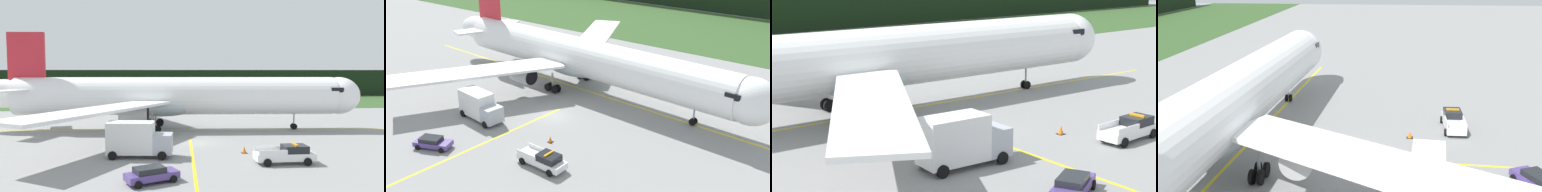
# 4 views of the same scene
# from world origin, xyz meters

# --- Properties ---
(ground) EXTENTS (320.00, 320.00, 0.00)m
(ground) POSITION_xyz_m (0.00, 0.00, 0.00)
(ground) COLOR gray
(taxiway_centerline_main) EXTENTS (75.68, 3.87, 0.01)m
(taxiway_centerline_main) POSITION_xyz_m (-2.39, 9.87, 0.00)
(taxiway_centerline_main) COLOR yellow
(taxiway_centerline_main) RESTS_ON ground
(taxiway_centerline_spur) EXTENTS (1.97, 35.40, 0.01)m
(taxiway_centerline_spur) POSITION_xyz_m (-1.68, -15.70, 0.00)
(taxiway_centerline_spur) COLOR yellow
(taxiway_centerline_spur) RESTS_ON ground
(airliner) EXTENTS (57.91, 49.62, 14.61)m
(airliner) POSITION_xyz_m (-2.92, 9.90, 5.03)
(airliner) COLOR white
(airliner) RESTS_ON ground
(ops_pickup_truck) EXTENTS (5.71, 2.25, 1.94)m
(ops_pickup_truck) POSITION_xyz_m (7.55, -10.29, 0.90)
(ops_pickup_truck) COLOR white
(ops_pickup_truck) RESTS_ON ground
(catering_truck) EXTENTS (6.81, 3.18, 3.84)m
(catering_truck) POSITION_xyz_m (-6.95, -6.69, 1.91)
(catering_truck) COLOR #A8ADB8
(catering_truck) RESTS_ON ground
(staff_car) EXTENTS (4.57, 3.38, 1.30)m
(staff_car) POSITION_xyz_m (-5.22, -15.10, 0.70)
(staff_car) COLOR #513A84
(staff_car) RESTS_ON ground
(apron_cone) EXTENTS (0.60, 0.60, 0.75)m
(apron_cone) POSITION_xyz_m (4.47, -5.75, 0.37)
(apron_cone) COLOR black
(apron_cone) RESTS_ON ground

